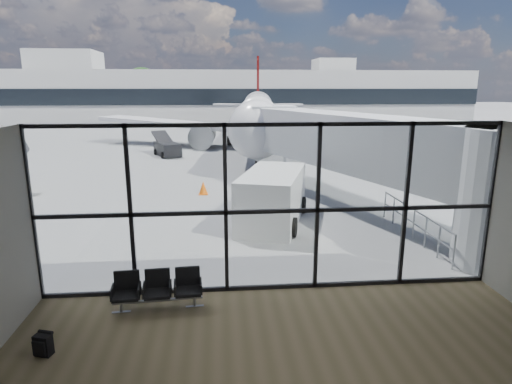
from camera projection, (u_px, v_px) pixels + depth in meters
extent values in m
plane|color=slate|center=(229.00, 134.00, 50.35)|extent=(220.00, 220.00, 0.00)
cube|color=silver|center=(305.00, 142.00, 6.71)|extent=(12.00, 8.00, 0.02)
cube|color=white|center=(272.00, 209.00, 11.11)|extent=(12.00, 0.04, 4.50)
cube|color=black|center=(271.00, 287.00, 11.63)|extent=(12.00, 0.12, 0.10)
cube|color=black|center=(272.00, 211.00, 11.13)|extent=(12.00, 0.12, 0.10)
cube|color=black|center=(273.00, 125.00, 10.60)|extent=(12.00, 0.12, 0.10)
cube|color=black|center=(32.00, 215.00, 10.59)|extent=(0.10, 0.12, 4.50)
cube|color=black|center=(131.00, 213.00, 10.80)|extent=(0.10, 0.12, 4.50)
cube|color=black|center=(226.00, 211.00, 11.01)|extent=(0.10, 0.12, 4.50)
cube|color=black|center=(317.00, 208.00, 11.22)|extent=(0.10, 0.12, 4.50)
cube|color=black|center=(405.00, 206.00, 11.43)|extent=(0.10, 0.12, 4.50)
cube|color=black|center=(490.00, 204.00, 11.63)|extent=(0.10, 0.12, 4.50)
cylinder|color=#ABAEB0|center=(507.00, 199.00, 12.74)|extent=(2.80, 2.80, 4.20)
cube|color=#ABAEB0|center=(351.00, 141.00, 19.07)|extent=(7.45, 14.81, 2.40)
cube|color=#ABAEB0|center=(272.00, 128.00, 25.62)|extent=(2.60, 2.20, 2.60)
cylinder|color=gray|center=(259.00, 163.00, 26.04)|extent=(0.20, 0.20, 1.80)
cylinder|color=gray|center=(285.00, 162.00, 26.18)|extent=(0.20, 0.20, 1.80)
cylinder|color=black|center=(272.00, 173.00, 26.27)|extent=(1.80, 0.56, 0.56)
cylinder|color=gray|center=(454.00, 252.00, 12.78)|extent=(0.06, 0.06, 1.10)
cylinder|color=gray|center=(439.00, 242.00, 13.65)|extent=(0.06, 0.06, 1.10)
cylinder|color=gray|center=(425.00, 232.00, 14.52)|extent=(0.06, 0.06, 1.10)
cylinder|color=gray|center=(413.00, 224.00, 15.39)|extent=(0.06, 0.06, 1.10)
cylinder|color=gray|center=(403.00, 217.00, 16.26)|extent=(0.06, 0.06, 1.10)
cylinder|color=gray|center=(393.00, 210.00, 17.13)|extent=(0.06, 0.06, 1.10)
cylinder|color=gray|center=(385.00, 204.00, 18.00)|extent=(0.06, 0.06, 1.10)
cylinder|color=gray|center=(415.00, 210.00, 15.26)|extent=(0.06, 5.40, 0.06)
cylinder|color=gray|center=(414.00, 223.00, 15.38)|extent=(0.06, 5.40, 0.06)
cube|color=#BABAB5|center=(225.00, 96.00, 70.69)|extent=(80.00, 12.00, 8.00)
cube|color=black|center=(226.00, 97.00, 64.79)|extent=(80.00, 0.20, 2.40)
cube|color=#BABAB5|center=(65.00, 61.00, 67.22)|extent=(10.00, 8.00, 3.00)
cube|color=#BABAB5|center=(333.00, 65.00, 71.07)|extent=(6.00, 6.00, 2.00)
cylinder|color=#382619|center=(9.00, 109.00, 77.57)|extent=(0.50, 0.50, 3.06)
sphere|color=black|center=(6.00, 88.00, 76.69)|extent=(5.61, 5.61, 5.61)
cylinder|color=#382619|center=(43.00, 108.00, 78.05)|extent=(0.50, 0.50, 3.42)
sphere|color=black|center=(41.00, 85.00, 77.06)|extent=(6.27, 6.27, 6.27)
cylinder|color=#382619|center=(77.00, 110.00, 78.66)|extent=(0.50, 0.50, 2.70)
sphere|color=black|center=(76.00, 92.00, 77.87)|extent=(4.95, 4.95, 4.95)
cylinder|color=#382619|center=(111.00, 109.00, 79.13)|extent=(0.50, 0.50, 3.06)
sphere|color=black|center=(109.00, 88.00, 78.25)|extent=(5.61, 5.61, 5.61)
cylinder|color=#382619|center=(144.00, 108.00, 79.61)|extent=(0.50, 0.50, 3.42)
sphere|color=black|center=(142.00, 85.00, 78.62)|extent=(6.27, 6.27, 6.27)
cube|color=gray|center=(158.00, 300.00, 10.50)|extent=(2.17, 0.24, 0.04)
cube|color=black|center=(126.00, 296.00, 10.34)|extent=(0.65, 0.62, 0.08)
cube|color=black|center=(127.00, 281.00, 10.54)|extent=(0.62, 0.11, 0.54)
cube|color=black|center=(158.00, 293.00, 10.45)|extent=(0.65, 0.62, 0.08)
cube|color=black|center=(158.00, 279.00, 10.66)|extent=(0.62, 0.11, 0.54)
cube|color=black|center=(188.00, 291.00, 10.57)|extent=(0.65, 0.62, 0.08)
cube|color=black|center=(188.00, 277.00, 10.78)|extent=(0.62, 0.11, 0.54)
cylinder|color=gray|center=(121.00, 308.00, 10.39)|extent=(0.06, 0.06, 0.25)
cylinder|color=gray|center=(195.00, 302.00, 10.67)|extent=(0.06, 0.06, 0.25)
cube|color=black|center=(43.00, 345.00, 8.70)|extent=(0.38, 0.30, 0.46)
cube|color=black|center=(39.00, 349.00, 8.58)|extent=(0.28, 0.14, 0.31)
cylinder|color=black|center=(46.00, 332.00, 8.74)|extent=(0.32, 0.17, 0.08)
cylinder|color=silver|center=(258.00, 115.00, 39.60)|extent=(6.26, 28.92, 3.54)
sphere|color=silver|center=(257.00, 130.00, 25.65)|extent=(3.54, 3.54, 3.54)
cone|color=silver|center=(258.00, 105.00, 55.80)|extent=(4.07, 6.05, 3.54)
cube|color=black|center=(257.00, 121.00, 26.10)|extent=(2.21, 1.34, 0.48)
cube|color=silver|center=(173.00, 123.00, 40.77)|extent=(14.46, 8.70, 1.13)
cylinder|color=black|center=(203.00, 135.00, 39.12)|extent=(2.31, 3.43, 2.01)
cube|color=silver|center=(234.00, 104.00, 55.33)|extent=(5.54, 3.22, 0.17)
cube|color=silver|center=(343.00, 123.00, 40.67)|extent=(14.72, 6.29, 1.13)
cylinder|color=black|center=(312.00, 135.00, 39.06)|extent=(2.31, 3.43, 2.01)
cube|color=silver|center=(282.00, 104.00, 55.30)|extent=(5.43, 2.31, 0.17)
cube|color=#510C0B|center=(258.00, 80.00, 55.05)|extent=(0.63, 3.65, 5.74)
cylinder|color=gray|center=(257.00, 161.00, 28.03)|extent=(0.19, 0.19, 1.34)
cylinder|color=black|center=(257.00, 166.00, 28.11)|extent=(0.30, 0.69, 0.67)
cylinder|color=black|center=(230.00, 141.00, 40.66)|extent=(0.52, 0.96, 0.92)
cylinder|color=black|center=(286.00, 141.00, 40.63)|extent=(0.52, 0.96, 0.92)
cube|color=silver|center=(273.00, 197.00, 17.19)|extent=(3.43, 5.22, 2.09)
cube|color=black|center=(264.00, 194.00, 15.36)|extent=(2.27, 1.79, 0.73)
cylinder|color=black|center=(238.00, 223.00, 16.08)|extent=(0.47, 0.78, 0.73)
cylinder|color=black|center=(293.00, 227.00, 15.64)|extent=(0.47, 0.78, 0.73)
cylinder|color=black|center=(255.00, 202.00, 19.06)|extent=(0.47, 0.78, 0.73)
cylinder|color=black|center=(302.00, 205.00, 18.62)|extent=(0.47, 0.78, 0.73)
cube|color=black|center=(168.00, 149.00, 34.27)|extent=(2.49, 3.34, 1.01)
cube|color=black|center=(163.00, 138.00, 35.13)|extent=(2.10, 2.79, 1.04)
cylinder|color=black|center=(163.00, 155.00, 33.15)|extent=(0.38, 0.54, 0.51)
cylinder|color=black|center=(180.00, 154.00, 33.80)|extent=(0.38, 0.54, 0.51)
cylinder|color=black|center=(156.00, 152.00, 34.88)|extent=(0.38, 0.54, 0.51)
cylinder|color=black|center=(172.00, 151.00, 35.53)|extent=(0.38, 0.54, 0.51)
cube|color=gray|center=(3.00, 164.00, 21.75)|extent=(1.74, 2.41, 1.43)
cylinder|color=black|center=(23.00, 189.00, 22.18)|extent=(0.27, 0.45, 0.43)
cube|color=orange|center=(265.00, 178.00, 26.00)|extent=(0.45, 0.45, 0.03)
cone|color=orange|center=(265.00, 173.00, 25.93)|extent=(0.43, 0.43, 0.64)
cube|color=orange|center=(203.00, 194.00, 22.00)|extent=(0.48, 0.48, 0.03)
cone|color=orange|center=(203.00, 188.00, 21.92)|extent=(0.46, 0.46, 0.68)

